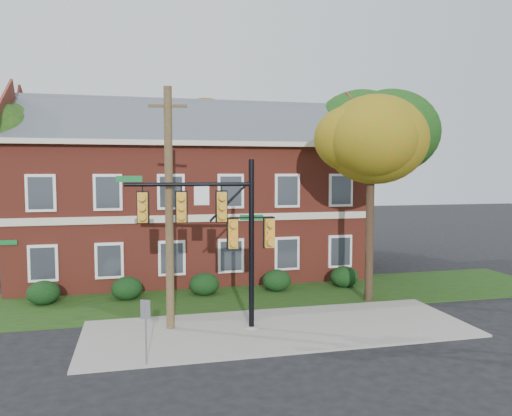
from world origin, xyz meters
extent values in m
plane|color=black|center=(0.00, 0.00, 0.00)|extent=(120.00, 120.00, 0.00)
cube|color=gray|center=(0.00, 1.00, 0.04)|extent=(14.00, 5.00, 0.08)
cube|color=#193811|center=(0.00, 6.00, 0.02)|extent=(30.00, 6.00, 0.04)
cube|color=maroon|center=(-2.00, 12.00, 3.50)|extent=(18.00, 8.00, 7.00)
cube|color=beige|center=(-2.00, 12.00, 7.12)|extent=(18.80, 8.80, 0.24)
cube|color=beige|center=(-2.00, 7.97, 3.50)|extent=(18.00, 0.12, 0.35)
ellipsoid|color=black|center=(-9.00, 6.70, 0.53)|extent=(1.40, 1.26, 1.05)
ellipsoid|color=black|center=(-5.50, 6.70, 0.53)|extent=(1.40, 1.26, 1.05)
ellipsoid|color=black|center=(-2.00, 6.70, 0.53)|extent=(1.40, 1.26, 1.05)
ellipsoid|color=black|center=(1.50, 6.70, 0.53)|extent=(1.40, 1.26, 1.05)
ellipsoid|color=black|center=(5.00, 6.70, 0.53)|extent=(1.40, 1.26, 1.05)
cylinder|color=black|center=(5.00, 4.00, 2.88)|extent=(0.36, 0.36, 5.76)
ellipsoid|color=#A1630D|center=(5.00, 4.00, 6.48)|extent=(4.25, 4.25, 3.60)
ellipsoid|color=#A1630D|center=(5.62, 3.62, 7.08)|extent=(3.50, 3.50, 3.00)
ellipsoid|color=#144011|center=(-11.25, 10.55, 7.08)|extent=(4.20, 4.20, 3.60)
cylinder|color=black|center=(9.00, 13.00, 3.52)|extent=(0.36, 0.36, 7.04)
ellipsoid|color=#113C10|center=(9.00, 13.00, 7.92)|extent=(5.95, 5.95, 5.04)
ellipsoid|color=#113C10|center=(9.88, 12.47, 8.52)|extent=(4.90, 4.90, 4.20)
cylinder|color=black|center=(-1.00, 20.00, 3.84)|extent=(0.36, 0.36, 7.68)
ellipsoid|color=#BB3110|center=(-1.00, 20.00, 8.64)|extent=(6.46, 6.46, 5.47)
ellipsoid|color=#BB3110|center=(-0.05, 19.43, 9.24)|extent=(5.32, 5.32, 4.56)
cylinder|color=gray|center=(-1.00, 1.25, 0.07)|extent=(0.50, 0.50, 0.14)
cylinder|color=black|center=(-1.00, 1.25, 3.10)|extent=(0.21, 0.21, 6.21)
cylinder|color=black|center=(-3.21, 1.44, 5.32)|extent=(4.43, 0.52, 0.14)
cylinder|color=black|center=(-1.00, 1.25, 4.12)|extent=(1.60, 0.21, 0.07)
cube|color=orange|center=(-4.80, 1.57, 4.52)|extent=(0.41, 0.30, 1.03)
cube|color=orange|center=(-3.47, 1.46, 4.52)|extent=(0.41, 0.30, 1.03)
cube|color=orange|center=(-2.06, 1.34, 4.52)|extent=(0.41, 0.30, 1.03)
cube|color=silver|center=(-2.77, 1.40, 4.92)|extent=(0.53, 0.08, 0.67)
cube|color=#0C5F25|center=(-5.24, 1.61, 5.52)|extent=(0.89, 0.11, 0.21)
cube|color=orange|center=(-1.66, 1.30, 3.55)|extent=(0.41, 0.30, 1.03)
cube|color=orange|center=(-0.34, 1.19, 3.55)|extent=(0.41, 0.30, 1.03)
cube|color=#0C5F25|center=(-1.00, 1.25, 4.12)|extent=(0.84, 0.11, 0.20)
cylinder|color=#493822|center=(-3.87, 1.90, 4.38)|extent=(0.34, 0.34, 8.76)
cube|color=#493822|center=(-3.87, 1.90, 8.08)|extent=(1.36, 0.34, 0.10)
cylinder|color=slate|center=(-4.80, -1.38, 1.00)|extent=(0.07, 0.07, 2.00)
cube|color=slate|center=(-4.80, -1.38, 1.73)|extent=(0.29, 0.13, 0.56)
camera|label=1|loc=(-4.99, -16.12, 5.79)|focal=35.00mm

